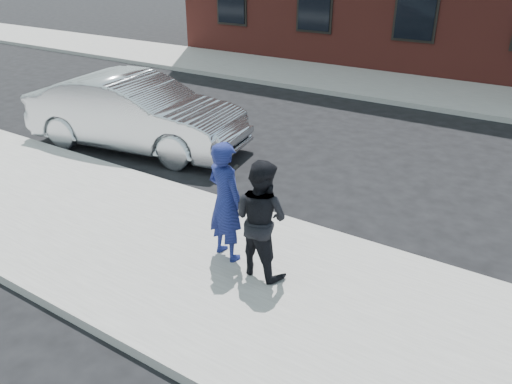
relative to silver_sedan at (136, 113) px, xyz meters
The scene contains 8 objects.
ground 4.21m from the silver_sedan, 43.62° to the right, with size 100.00×100.00×0.00m, color black.
near_sidewalk 4.37m from the silver_sedan, 46.03° to the right, with size 50.00×3.50×0.15m, color gray.
near_curb 3.35m from the silver_sedan, 23.50° to the right, with size 50.00×0.10×0.15m, color #999691.
far_sidewalk 8.95m from the silver_sedan, 70.40° to the left, with size 50.00×3.50×0.15m, color gray.
far_curb 7.29m from the silver_sedan, 65.62° to the left, with size 50.00×0.10×0.15m, color #999691.
silver_sedan is the anchor object (origin of this frame).
man_hoodie 5.27m from the silver_sedan, 31.43° to the right, with size 0.72×0.58×1.75m.
man_peacoat 5.84m from the silver_sedan, 28.83° to the right, with size 0.87×0.72×1.65m.
Camera 1 is at (5.18, -4.81, 4.18)m, focal length 35.00 mm.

